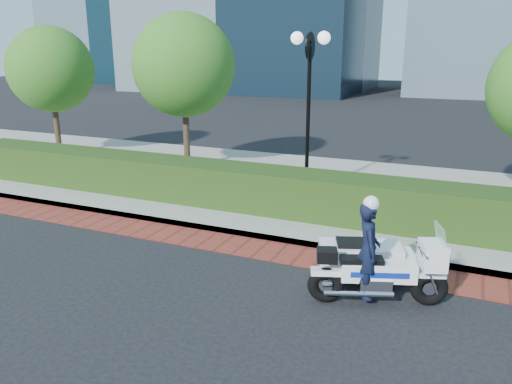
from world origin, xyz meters
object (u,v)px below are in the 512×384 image
at_px(lamppost, 309,89).
at_px(police_motorcycle, 369,260).
at_px(tree_b, 184,66).
at_px(tree_a, 51,70).

relative_size(lamppost, police_motorcycle, 1.85).
xyz_separation_m(lamppost, tree_b, (-4.50, 1.30, 0.48)).
bearing_deg(tree_b, police_motorcycle, -40.18).
bearing_deg(tree_a, police_motorcycle, -25.51).
relative_size(tree_a, tree_b, 0.94).
xyz_separation_m(tree_a, tree_b, (5.50, 0.00, 0.21)).
bearing_deg(tree_b, lamppost, -16.11).
xyz_separation_m(lamppost, police_motorcycle, (2.64, -4.73, -2.34)).
xyz_separation_m(tree_a, police_motorcycle, (12.64, -6.03, -2.61)).
height_order(tree_b, police_motorcycle, tree_b).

